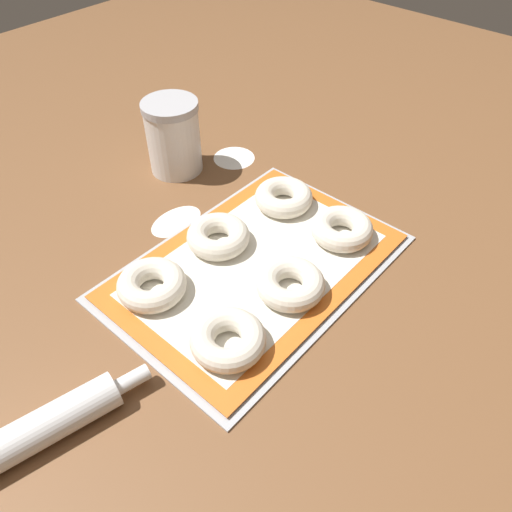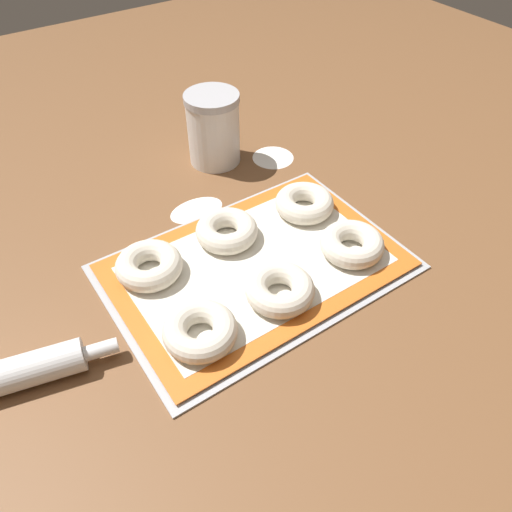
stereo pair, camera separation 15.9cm
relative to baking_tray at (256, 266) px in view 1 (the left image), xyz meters
name	(u,v)px [view 1 (the left image)]	position (x,y,z in m)	size (l,w,h in m)	color
ground_plane	(254,261)	(0.01, 0.01, 0.00)	(2.80, 2.80, 0.00)	brown
baking_tray	(256,266)	(0.00, 0.00, 0.00)	(0.53, 0.36, 0.01)	#B2B5BA
baking_mat	(256,264)	(0.00, 0.00, 0.01)	(0.50, 0.34, 0.00)	orange
bagel_front_left	(228,339)	(-0.16, -0.09, 0.03)	(0.12, 0.12, 0.04)	silver
bagel_front_center	(290,284)	(-0.01, -0.09, 0.03)	(0.12, 0.12, 0.04)	silver
bagel_front_right	(342,229)	(0.16, -0.07, 0.03)	(0.12, 0.12, 0.04)	silver
bagel_back_left	(152,285)	(-0.17, 0.09, 0.03)	(0.12, 0.12, 0.04)	silver
bagel_back_center	(218,236)	(-0.01, 0.09, 0.03)	(0.12, 0.12, 0.04)	silver
bagel_back_right	(284,197)	(0.17, 0.07, 0.03)	(0.12, 0.12, 0.04)	silver
flour_canister	(173,137)	(0.12, 0.35, 0.08)	(0.12, 0.12, 0.16)	white
flour_patch_near	(234,157)	(0.24, 0.28, 0.00)	(0.10, 0.10, 0.00)	white
flour_patch_far	(176,221)	(-0.01, 0.21, 0.00)	(0.12, 0.07, 0.00)	white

